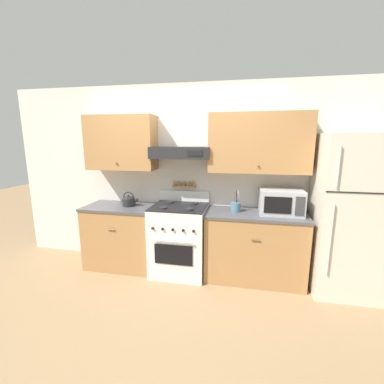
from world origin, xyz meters
name	(u,v)px	position (x,y,z in m)	size (l,w,h in m)	color
ground_plane	(175,282)	(0.00, 0.00, 0.00)	(16.00, 16.00, 0.00)	#937551
wall_back	(188,166)	(0.06, 0.57, 1.44)	(5.20, 0.46, 2.55)	silver
counter_left	(122,236)	(-0.86, 0.31, 0.45)	(0.99, 0.61, 0.89)	#AD7A47
counter_right	(254,246)	(0.99, 0.31, 0.45)	(1.26, 0.61, 0.89)	#AD7A47
stove_range	(179,239)	(0.00, 0.28, 0.48)	(0.72, 0.67, 1.09)	white
refrigerator	(350,216)	(2.06, 0.25, 0.94)	(0.79, 0.71, 1.87)	beige
tea_kettle	(129,201)	(-0.74, 0.33, 0.97)	(0.23, 0.18, 0.20)	#232326
microwave	(281,201)	(1.29, 0.34, 1.05)	(0.52, 0.41, 0.31)	#ADAFB5
utensil_crock	(236,206)	(0.74, 0.33, 0.96)	(0.13, 0.13, 0.28)	slate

